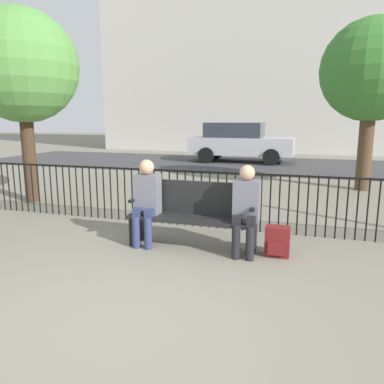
{
  "coord_description": "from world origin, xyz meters",
  "views": [
    {
      "loc": [
        1.48,
        -2.75,
        1.78
      ],
      "look_at": [
        0.0,
        2.03,
        0.8
      ],
      "focal_mm": 35.0,
      "sensor_mm": 36.0,
      "label": 1
    }
  ],
  "objects": [
    {
      "name": "tree_1",
      "position": [
        -4.23,
        3.87,
        2.82
      ],
      "size": [
        2.3,
        2.3,
        3.99
      ],
      "color": "#422D1E",
      "rests_on": "ground"
    },
    {
      "name": "ground_plane",
      "position": [
        0.0,
        0.0,
        0.0
      ],
      "size": [
        80.0,
        80.0,
        0.0
      ],
      "primitive_type": "plane",
      "color": "gray"
    },
    {
      "name": "street_surface",
      "position": [
        0.0,
        12.0,
        0.0
      ],
      "size": [
        24.0,
        6.0,
        0.01
      ],
      "color": "#3D3D3F",
      "rests_on": "ground"
    },
    {
      "name": "seated_person_0",
      "position": [
        -0.66,
        1.98,
        0.69
      ],
      "size": [
        0.34,
        0.39,
        1.23
      ],
      "color": "navy",
      "rests_on": "ground"
    },
    {
      "name": "tree_0",
      "position": [
        2.84,
        7.47,
        2.89
      ],
      "size": [
        2.44,
        2.44,
        4.15
      ],
      "color": "#4C3823",
      "rests_on": "ground"
    },
    {
      "name": "backpack",
      "position": [
        1.16,
        2.07,
        0.2
      ],
      "size": [
        0.32,
        0.25,
        0.4
      ],
      "color": "maroon",
      "rests_on": "ground"
    },
    {
      "name": "parked_car_0",
      "position": [
        -1.25,
        12.77,
        0.84
      ],
      "size": [
        4.2,
        1.94,
        1.62
      ],
      "color": "#B7B7BC",
      "rests_on": "ground"
    },
    {
      "name": "park_bench",
      "position": [
        0.0,
        2.11,
        0.5
      ],
      "size": [
        1.81,
        0.45,
        0.92
      ],
      "color": "black",
      "rests_on": "ground"
    },
    {
      "name": "seated_person_1",
      "position": [
        0.75,
        1.98,
        0.67
      ],
      "size": [
        0.34,
        0.39,
        1.2
      ],
      "color": "black",
      "rests_on": "ground"
    },
    {
      "name": "fence_railing",
      "position": [
        -0.02,
        3.07,
        0.56
      ],
      "size": [
        9.01,
        0.03,
        0.95
      ],
      "color": "black",
      "rests_on": "ground"
    },
    {
      "name": "building_facade",
      "position": [
        0.0,
        20.0,
        8.18
      ],
      "size": [
        20.0,
        6.0,
        16.36
      ],
      "color": "beige",
      "rests_on": "ground"
    }
  ]
}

